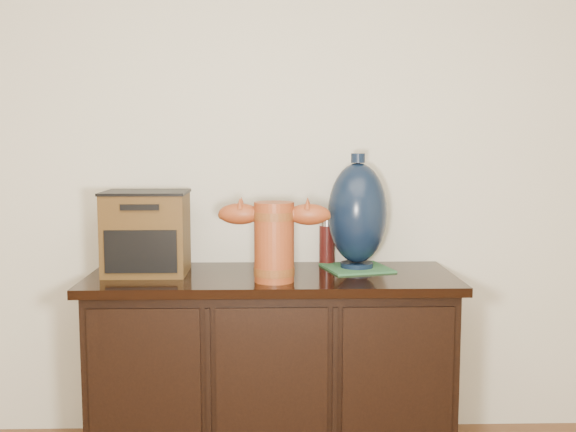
{
  "coord_description": "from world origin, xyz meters",
  "views": [
    {
      "loc": [
        -0.0,
        -0.42,
        1.29
      ],
      "look_at": [
        0.07,
        2.18,
        1.0
      ],
      "focal_mm": 42.0,
      "sensor_mm": 36.0,
      "label": 1
    }
  ],
  "objects_px": {
    "terracotta_vessel": "(274,237)",
    "tv_radio": "(147,233)",
    "sideboard": "(272,363)",
    "lamp_base": "(357,214)",
    "spray_can": "(327,242)"
  },
  "relations": [
    {
      "from": "terracotta_vessel",
      "to": "tv_radio",
      "type": "height_order",
      "value": "tv_radio"
    },
    {
      "from": "sideboard",
      "to": "terracotta_vessel",
      "type": "bearing_deg",
      "value": -85.61
    },
    {
      "from": "sideboard",
      "to": "lamp_base",
      "type": "height_order",
      "value": "lamp_base"
    },
    {
      "from": "sideboard",
      "to": "spray_can",
      "type": "height_order",
      "value": "spray_can"
    },
    {
      "from": "tv_radio",
      "to": "lamp_base",
      "type": "bearing_deg",
      "value": 4.79
    },
    {
      "from": "terracotta_vessel",
      "to": "lamp_base",
      "type": "xyz_separation_m",
      "value": [
        0.35,
        0.24,
        0.06
      ]
    },
    {
      "from": "sideboard",
      "to": "tv_radio",
      "type": "xyz_separation_m",
      "value": [
        -0.5,
        0.03,
        0.53
      ]
    },
    {
      "from": "lamp_base",
      "to": "spray_can",
      "type": "bearing_deg",
      "value": 133.68
    },
    {
      "from": "lamp_base",
      "to": "spray_can",
      "type": "relative_size",
      "value": 2.43
    },
    {
      "from": "terracotta_vessel",
      "to": "tv_radio",
      "type": "relative_size",
      "value": 1.29
    },
    {
      "from": "lamp_base",
      "to": "sideboard",
      "type": "bearing_deg",
      "value": -163.34
    },
    {
      "from": "terracotta_vessel",
      "to": "sideboard",
      "type": "bearing_deg",
      "value": 99.88
    },
    {
      "from": "spray_can",
      "to": "lamp_base",
      "type": "bearing_deg",
      "value": -46.32
    },
    {
      "from": "sideboard",
      "to": "spray_can",
      "type": "xyz_separation_m",
      "value": [
        0.24,
        0.23,
        0.46
      ]
    },
    {
      "from": "terracotta_vessel",
      "to": "spray_can",
      "type": "bearing_deg",
      "value": 62.98
    }
  ]
}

